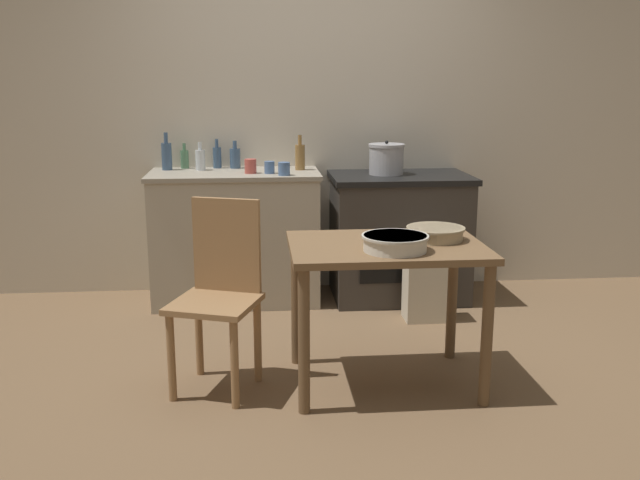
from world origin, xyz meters
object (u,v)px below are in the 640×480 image
at_px(stock_pot, 386,159).
at_px(mixing_bowl_large, 395,242).
at_px(flour_sack, 427,289).
at_px(bottle_mid_left, 235,158).
at_px(chair, 220,289).
at_px(stove, 399,236).
at_px(bottle_left, 167,155).
at_px(mixing_bowl_small, 436,233).
at_px(cup_mid_right, 251,166).
at_px(cup_right, 269,167).
at_px(cup_far_right, 284,169).
at_px(work_table, 386,266).
at_px(bottle_far_left, 217,157).
at_px(bottle_center, 185,159).
at_px(bottle_center_right, 200,159).
at_px(bottle_center_left, 300,156).

relative_size(stock_pot, mixing_bowl_large, 0.78).
xyz_separation_m(flour_sack, bottle_mid_left, (-1.24, 0.75, 0.79)).
bearing_deg(chair, mixing_bowl_large, 6.04).
height_order(stove, stock_pot, stock_pot).
relative_size(flour_sack, bottle_left, 1.60).
xyz_separation_m(stock_pot, mixing_bowl_small, (-0.00, -1.43, -0.21)).
xyz_separation_m(mixing_bowl_small, cup_mid_right, (-0.94, 1.36, 0.18)).
bearing_deg(cup_right, stove, 4.50).
bearing_deg(stove, cup_right, -175.50).
bearing_deg(cup_right, cup_mid_right, 171.23).
distance_m(chair, stock_pot, 1.88).
distance_m(mixing_bowl_large, cup_far_right, 1.54).
height_order(work_table, stock_pot, stock_pot).
distance_m(bottle_far_left, cup_right, 0.49).
height_order(work_table, chair, chair).
distance_m(bottle_far_left, cup_far_right, 0.63).
height_order(stove, mixing_bowl_large, stove).
height_order(stock_pot, mixing_bowl_small, stock_pot).
height_order(mixing_bowl_large, bottle_center, bottle_center).
height_order(bottle_far_left, cup_mid_right, bottle_far_left).
distance_m(stove, bottle_far_left, 1.42).
bearing_deg(stove, chair, -130.35).
relative_size(bottle_far_left, bottle_center_right, 1.06).
xyz_separation_m(chair, cup_far_right, (0.38, 1.25, 0.45)).
height_order(bottle_left, bottle_center_right, bottle_left).
distance_m(flour_sack, bottle_far_left, 1.76).
relative_size(work_table, bottle_center_right, 4.96).
bearing_deg(bottle_mid_left, flour_sack, -31.25).
distance_m(stove, bottle_left, 1.74).
distance_m(bottle_center, cup_right, 0.69).
xyz_separation_m(stove, bottle_far_left, (-1.28, 0.26, 0.55)).
bearing_deg(bottle_center_left, cup_mid_right, -156.08).
height_order(bottle_mid_left, cup_far_right, bottle_mid_left).
relative_size(chair, bottle_center, 5.36).
distance_m(bottle_left, bottle_center, 0.14).
distance_m(mixing_bowl_large, bottle_far_left, 2.11).
bearing_deg(cup_right, flour_sack, -23.91).
bearing_deg(bottle_center, mixing_bowl_large, -58.43).
height_order(bottle_left, bottle_center, bottle_left).
bearing_deg(cup_far_right, chair, -107.11).
xyz_separation_m(mixing_bowl_small, cup_right, (-0.82, 1.34, 0.18)).
xyz_separation_m(flour_sack, bottle_center_left, (-0.79, 0.62, 0.81)).
distance_m(mixing_bowl_large, cup_mid_right, 1.73).
height_order(stock_pot, bottle_center_right, stock_pot).
xyz_separation_m(stove, mixing_bowl_large, (-0.35, -1.63, 0.34)).
bearing_deg(bottle_far_left, flour_sack, -29.44).
bearing_deg(flour_sack, bottle_center_left, 141.75).
distance_m(bottle_center, bottle_center_right, 0.17).
height_order(stove, bottle_left, bottle_left).
distance_m(bottle_center_left, bottle_center_right, 0.70).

